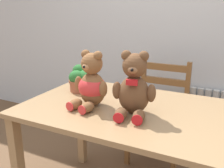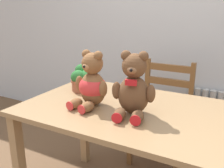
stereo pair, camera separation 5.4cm
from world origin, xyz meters
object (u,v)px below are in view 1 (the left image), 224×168
object	(u,v)px
teddy_bear_left	(92,84)
teddy_bear_right	(134,88)
wooden_chair_behind	(159,111)
potted_plant	(82,79)

from	to	relation	value
teddy_bear_left	teddy_bear_right	bearing A→B (deg)	-173.20
wooden_chair_behind	teddy_bear_left	size ratio (longest dim) A/B	2.64
teddy_bear_right	potted_plant	distance (m)	0.54
teddy_bear_left	teddy_bear_right	distance (m)	0.27
teddy_bear_right	potted_plant	bearing A→B (deg)	-35.62
wooden_chair_behind	teddy_bear_right	xyz separation A→B (m)	(0.06, -0.83, 0.47)
teddy_bear_right	wooden_chair_behind	bearing A→B (deg)	-96.46
wooden_chair_behind	teddy_bear_right	distance (m)	0.95
teddy_bear_left	wooden_chair_behind	bearing A→B (deg)	-96.65
wooden_chair_behind	teddy_bear_right	bearing A→B (deg)	94.35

